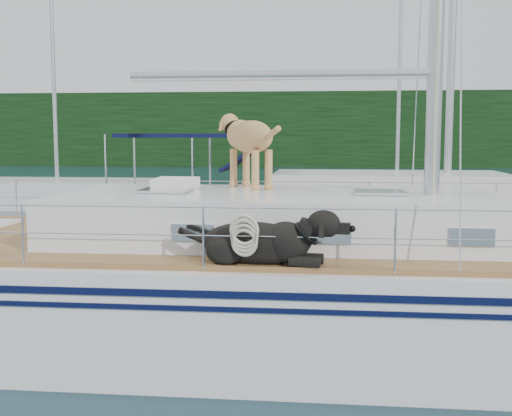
# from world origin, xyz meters

# --- Properties ---
(ground) EXTENTS (120.00, 120.00, 0.00)m
(ground) POSITION_xyz_m (0.00, 0.00, 0.00)
(ground) COLOR black
(ground) RESTS_ON ground
(tree_line) EXTENTS (90.00, 3.00, 6.00)m
(tree_line) POSITION_xyz_m (0.00, 45.00, 3.00)
(tree_line) COLOR black
(tree_line) RESTS_ON ground
(shore_bank) EXTENTS (92.00, 1.00, 1.20)m
(shore_bank) POSITION_xyz_m (0.00, 46.20, 0.60)
(shore_bank) COLOR #595147
(shore_bank) RESTS_ON ground
(main_sailboat) EXTENTS (12.00, 3.82, 14.01)m
(main_sailboat) POSITION_xyz_m (0.10, -0.00, 0.68)
(main_sailboat) COLOR silver
(main_sailboat) RESTS_ON ground
(neighbor_sailboat) EXTENTS (11.00, 3.50, 13.30)m
(neighbor_sailboat) POSITION_xyz_m (1.62, 6.00, 0.63)
(neighbor_sailboat) COLOR silver
(neighbor_sailboat) RESTS_ON ground
(bg_boat_west) EXTENTS (8.00, 3.00, 11.65)m
(bg_boat_west) POSITION_xyz_m (-8.00, 14.00, 0.45)
(bg_boat_west) COLOR silver
(bg_boat_west) RESTS_ON ground
(bg_boat_center) EXTENTS (7.20, 3.00, 11.65)m
(bg_boat_center) POSITION_xyz_m (4.00, 16.00, 0.45)
(bg_boat_center) COLOR silver
(bg_boat_center) RESTS_ON ground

